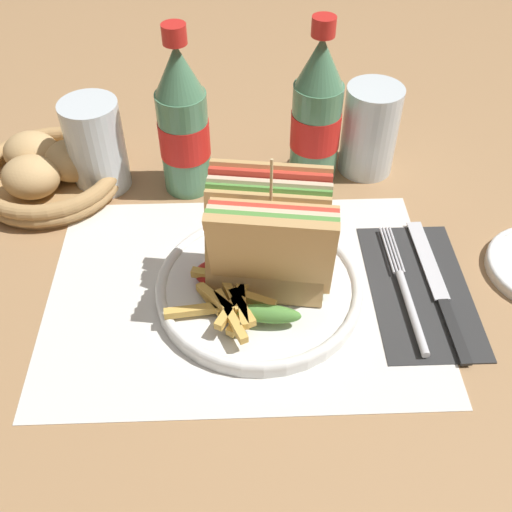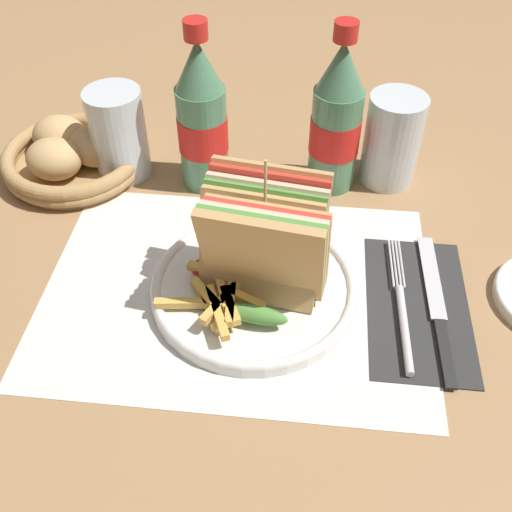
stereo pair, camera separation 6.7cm
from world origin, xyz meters
The scene contains 14 objects.
ground_plane centered at (0.00, 0.00, 0.00)m, with size 4.00×4.00×0.00m, color #9E754C.
placemat centered at (0.00, -0.01, 0.00)m, with size 0.44×0.32×0.00m.
plate_main centered at (0.02, -0.01, 0.01)m, with size 0.23×0.23×0.02m.
club_sandwich centered at (0.03, -0.01, 0.08)m, with size 0.14×0.13×0.17m.
fries_pile centered at (-0.02, -0.05, 0.03)m, with size 0.12×0.10×0.02m.
ketchup_blob centered at (-0.03, 0.00, 0.03)m, with size 0.05×0.04×0.02m.
napkin centered at (0.21, -0.01, 0.00)m, with size 0.11×0.21×0.00m.
fork centered at (0.19, -0.03, 0.01)m, with size 0.02×0.20×0.01m.
knife centered at (0.22, -0.01, 0.01)m, with size 0.02×0.22×0.00m.
coke_bottle_near centered at (-0.07, 0.20, 0.10)m, with size 0.07×0.07×0.23m.
coke_bottle_far centered at (0.10, 0.21, 0.10)m, with size 0.07×0.07×0.23m.
glass_near centered at (0.18, 0.23, 0.05)m, with size 0.08×0.08×0.13m.
glass_far centered at (-0.19, 0.20, 0.05)m, with size 0.08×0.08×0.13m.
bread_basket centered at (-0.26, 0.20, 0.03)m, with size 0.20×0.20×0.07m.
Camera 2 is at (0.07, -0.46, 0.51)m, focal length 42.00 mm.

